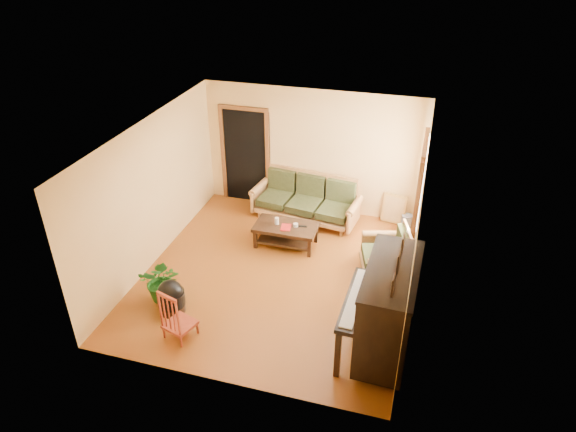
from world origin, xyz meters
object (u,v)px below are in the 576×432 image
(coffee_table, at_px, (286,235))
(armchair, at_px, (384,252))
(red_chair, at_px, (178,313))
(piano, at_px, (388,311))
(footstool, at_px, (171,300))
(ceramic_crock, at_px, (406,221))
(potted_plant, at_px, (162,281))
(sofa, at_px, (305,199))

(coffee_table, distance_m, armchair, 1.94)
(coffee_table, distance_m, red_chair, 2.92)
(armchair, bearing_deg, red_chair, -153.64)
(piano, xyz_separation_m, footstool, (-3.33, -0.07, -0.51))
(coffee_table, xyz_separation_m, ceramic_crock, (2.15, 1.31, -0.08))
(footstool, relative_size, ceramic_crock, 1.64)
(footstool, distance_m, ceramic_crock, 4.94)
(piano, height_order, red_chair, piano)
(potted_plant, bearing_deg, red_chair, -47.44)
(coffee_table, distance_m, footstool, 2.62)
(red_chair, relative_size, potted_plant, 1.19)
(potted_plant, bearing_deg, ceramic_crock, 43.24)
(ceramic_crock, bearing_deg, potted_plant, -136.76)
(armchair, xyz_separation_m, red_chair, (-2.70, -2.39, -0.02))
(armchair, relative_size, potted_plant, 1.24)
(red_chair, height_order, potted_plant, red_chair)
(piano, bearing_deg, potted_plant, 179.46)
(coffee_table, height_order, footstool, coffee_table)
(armchair, xyz_separation_m, potted_plant, (-3.35, -1.68, -0.09))
(armchair, relative_size, piano, 0.56)
(sofa, relative_size, coffee_table, 1.84)
(armchair, distance_m, footstool, 3.64)
(ceramic_crock, bearing_deg, coffee_table, -148.69)
(coffee_table, bearing_deg, red_chair, -106.33)
(armchair, xyz_separation_m, footstool, (-3.09, -1.91, -0.24))
(sofa, height_order, ceramic_crock, sofa)
(sofa, relative_size, ceramic_crock, 8.13)
(footstool, distance_m, potted_plant, 0.38)
(red_chair, distance_m, potted_plant, 0.96)
(piano, xyz_separation_m, ceramic_crock, (0.03, 3.55, -0.58))
(footstool, distance_m, red_chair, 0.65)
(red_chair, bearing_deg, footstool, 146.76)
(coffee_table, xyz_separation_m, footstool, (-1.21, -2.32, -0.01))
(armchair, bearing_deg, ceramic_crock, 66.01)
(sofa, bearing_deg, piano, -50.68)
(piano, bearing_deg, armchair, 99.45)
(sofa, distance_m, piano, 3.87)
(armchair, height_order, potted_plant, armchair)
(footstool, bearing_deg, potted_plant, 138.88)
(piano, bearing_deg, red_chair, -167.48)
(sofa, distance_m, red_chair, 3.95)
(footstool, xyz_separation_m, red_chair, (0.39, -0.48, 0.23))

